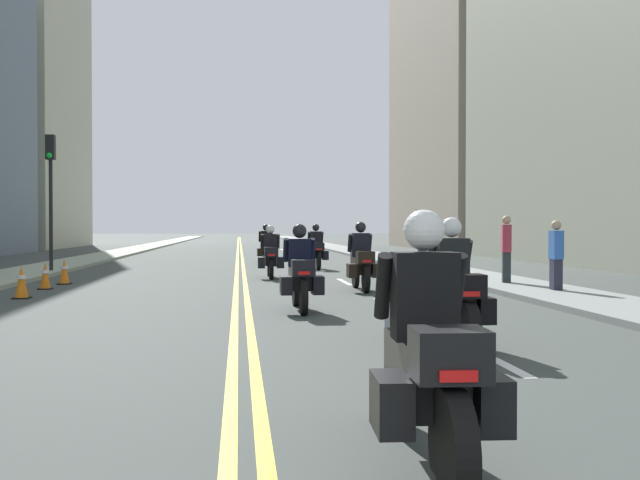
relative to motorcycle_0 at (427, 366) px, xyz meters
name	(u,v)px	position (x,y,z in m)	size (l,w,h in m)	color
ground_plane	(240,251)	(-1.11, 43.81, -0.66)	(264.00, 264.00, 0.00)	#3E4441
sidewalk_left	(132,250)	(-7.95, 43.81, -0.60)	(2.21, 144.00, 0.12)	#99A58E
sidewalk_right	(343,249)	(5.72, 43.81, -0.60)	(2.21, 144.00, 0.12)	gray
centreline_yellow_inner	(238,251)	(-1.23, 43.81, -0.65)	(0.12, 132.00, 0.01)	yellow
centreline_yellow_outer	(241,251)	(-0.99, 43.81, -0.65)	(0.12, 132.00, 0.01)	yellow
lane_dashes_white	(312,265)	(1.75, 24.81, -0.65)	(0.14, 56.40, 0.01)	silver
building_left_2	(5,56)	(-18.42, 52.74, 13.55)	(9.65, 15.45, 28.42)	#B4B5A0
building_right_2	(474,61)	(15.50, 46.66, 12.72)	(8.26, 19.63, 26.76)	gray
motorcycle_0	(427,366)	(0.00, 0.00, 0.00)	(0.78, 2.25, 1.63)	black
motorcycle_1	(453,295)	(1.56, 4.69, -0.01)	(0.77, 2.25, 1.65)	black
motorcycle_2	(300,275)	(-0.06, 8.80, 0.00)	(0.76, 2.18, 1.58)	black
motorcycle_3	(361,263)	(1.75, 12.90, 0.02)	(0.76, 2.14, 1.65)	black
motorcycle_4	(270,256)	(-0.23, 17.53, 0.00)	(0.76, 2.05, 1.59)	black
motorcycle_5	(316,250)	(1.63, 22.16, 0.02)	(0.77, 2.22, 1.64)	black
motorcycle_6	(266,248)	(-0.05, 25.91, 0.01)	(0.77, 2.22, 1.64)	black
traffic_cone_0	(22,282)	(-5.76, 11.78, -0.30)	(0.35, 0.35, 0.73)	black
traffic_cone_1	(64,271)	(-5.79, 15.78, -0.31)	(0.34, 0.34, 0.70)	black
traffic_cone_2	(45,276)	(-5.88, 14.17, -0.32)	(0.31, 0.31, 0.68)	black
traffic_light_near	(51,178)	(-7.25, 20.36, 2.47)	(0.28, 0.38, 4.52)	black
pedestrian_0	(506,250)	(5.59, 13.61, 0.29)	(0.31, 0.51, 1.82)	#262E31
pedestrian_1	(556,257)	(5.89, 11.33, 0.21)	(0.23, 0.49, 1.67)	#282939
pedestrian_2	(422,245)	(5.13, 20.41, 0.26)	(0.37, 0.24, 1.77)	#252538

